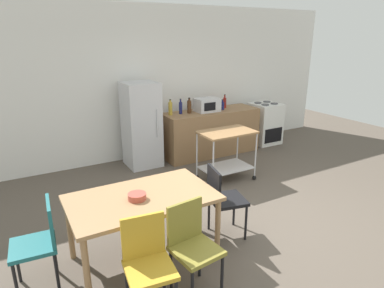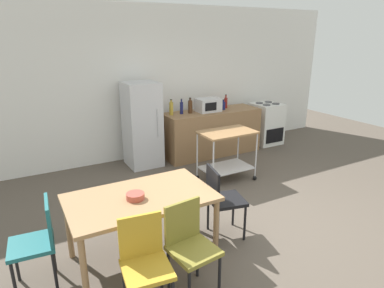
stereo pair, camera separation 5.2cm
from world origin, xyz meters
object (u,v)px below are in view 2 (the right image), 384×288
chair_mustard (145,260)px  refrigerator (142,125)px  bottle_sesame_oil (223,106)px  dining_table (141,203)px  stove_oven (266,123)px  chair_olive (190,243)px  bottle_soda (181,108)px  microwave (208,105)px  kitchen_cart (227,148)px  bottle_soy_sauce (190,107)px  chair_black (222,197)px  bottle_vinegar (171,108)px  bottle_olive_oil (226,103)px  chair_teal (38,239)px  fruit_bowl (135,196)px

chair_mustard → refrigerator: (1.26, 3.33, 0.26)m
refrigerator → bottle_sesame_oil: (1.70, -0.12, 0.21)m
dining_table → stove_oven: bearing=32.9°
chair_olive → bottle_soda: 3.66m
bottle_soda → microwave: bearing=-7.0°
chair_mustard → bottle_soda: 3.91m
microwave → bottle_sesame_oil: microwave is taller
kitchen_cart → bottle_soy_sauce: bottle_soy_sauce is taller
chair_olive → bottle_sesame_oil: bottle_sesame_oil is taller
chair_black → bottle_vinegar: size_ratio=2.99×
dining_table → microwave: (2.36, 2.52, 0.36)m
bottle_sesame_oil → bottle_olive_oil: size_ratio=0.74×
dining_table → kitchen_cart: 2.36m
dining_table → stove_oven: (3.92, 2.54, -0.22)m
chair_mustard → bottle_olive_oil: 4.57m
bottle_olive_oil → chair_teal: bearing=-146.5°
chair_olive → fruit_bowl: 0.74m
dining_table → refrigerator: size_ratio=0.97×
chair_black → microwave: bearing=-16.1°
chair_teal → bottle_vinegar: size_ratio=2.99×
microwave → bottle_olive_oil: 0.50m
chair_black → chair_mustard: 1.38m
bottle_soda → bottle_olive_oil: bottle_soda is taller
chair_black → refrigerator: (0.04, 2.68, 0.26)m
chair_mustard → fruit_bowl: (0.17, 0.66, 0.26)m
chair_teal → chair_olive: same height
chair_teal → bottle_sesame_oil: (3.72, 2.43, 0.47)m
chair_teal → fruit_bowl: chair_teal is taller
kitchen_cart → chair_olive: bearing=-132.1°
chair_mustard → kitchen_cart: (2.22, 1.99, 0.05)m
chair_mustard → stove_oven: 5.27m
stove_oven → chair_olive: bearing=-139.1°
bottle_soy_sauce → bottle_olive_oil: 0.87m
kitchen_cart → bottle_sesame_oil: (0.74, 1.22, 0.41)m
refrigerator → microwave: (1.34, -0.10, 0.25)m
stove_oven → bottle_vinegar: (-2.32, 0.05, 0.58)m
refrigerator → fruit_bowl: refrigerator is taller
chair_mustard → bottle_soda: bottle_soda is taller
chair_black → bottle_olive_oil: (1.88, 2.68, 0.50)m
chair_teal → stove_oven: stove_oven is taller
bottle_soda → kitchen_cart: bearing=-82.7°
chair_olive → dining_table: bearing=101.0°
kitchen_cart → bottle_soda: size_ratio=3.14×
microwave → fruit_bowl: 3.54m
chair_mustard → bottle_soy_sauce: bottle_soy_sauce is taller
chair_olive → bottle_olive_oil: (2.64, 3.29, 0.50)m
refrigerator → stove_oven: bearing=-1.6°
bottle_soda → microwave: (0.55, -0.07, 0.01)m
chair_black → microwave: microwave is taller
refrigerator → bottle_olive_oil: size_ratio=5.55×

